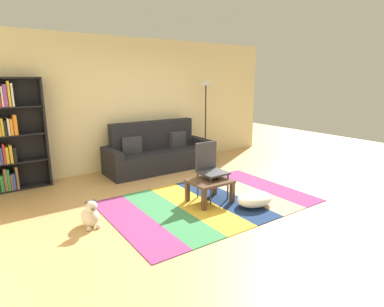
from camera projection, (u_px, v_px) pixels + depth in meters
ground_plane at (212, 199)px, 5.02m from camera, size 14.00×14.00×0.00m
back_wall at (140, 104)px, 6.74m from camera, size 6.80×0.10×2.70m
rug at (210, 202)px, 4.90m from camera, size 3.09×2.04×0.01m
couch at (158, 153)px, 6.63m from camera, size 2.26×0.80×1.00m
bookshelf at (10, 135)px, 5.25m from camera, size 0.90×0.28×1.91m
coffee_table at (210, 184)px, 4.83m from camera, size 0.62×0.51×0.35m
pouf at (255, 199)px, 4.71m from camera, size 0.60×0.42×0.21m
dog at (90, 215)px, 4.05m from camera, size 0.22×0.35×0.40m
standing_lamp at (206, 93)px, 7.26m from camera, size 0.32×0.32×1.87m
tv_remote at (214, 178)px, 4.88m from camera, size 0.06×0.15×0.02m
folding_chair at (210, 166)px, 4.96m from camera, size 0.40×0.40×0.90m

